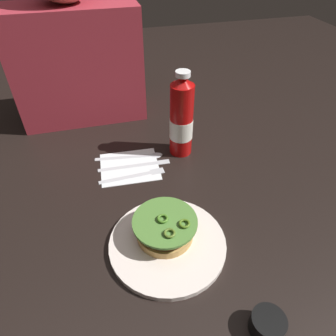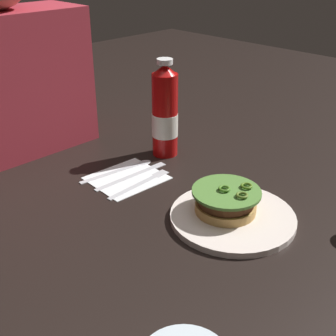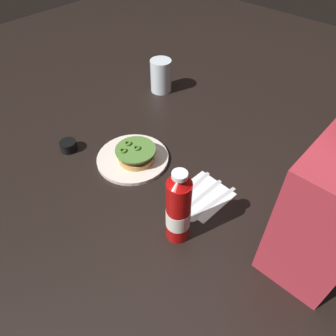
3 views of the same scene
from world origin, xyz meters
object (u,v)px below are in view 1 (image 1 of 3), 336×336
object	(u,v)px
dinner_plate	(168,243)
fork_utensil	(138,174)
butter_knife	(139,164)
ketchup_bottle	(181,119)
napkin	(130,166)
spoon_utensil	(138,155)
diner_person	(75,49)
burger_sandwich	(165,228)
condiment_cup	(267,324)

from	to	relation	value
dinner_plate	fork_utensil	xyz separation A→B (m)	(-0.02, 0.23, -0.00)
fork_utensil	dinner_plate	bearing A→B (deg)	-85.24
dinner_plate	butter_knife	xyz separation A→B (m)	(-0.01, 0.27, -0.00)
ketchup_bottle	dinner_plate	bearing A→B (deg)	-111.21
napkin	spoon_utensil	distance (m)	0.05
napkin	diner_person	bearing A→B (deg)	106.64
burger_sandwich	ketchup_bottle	world-z (taller)	ketchup_bottle
ketchup_bottle	spoon_utensil	distance (m)	0.16
fork_utensil	diner_person	distance (m)	0.43
napkin	spoon_utensil	size ratio (longest dim) A/B	0.82
condiment_cup	fork_utensil	xyz separation A→B (m)	(-0.13, 0.43, -0.01)
condiment_cup	diner_person	size ratio (longest dim) A/B	0.11
dinner_plate	diner_person	xyz separation A→B (m)	(-0.13, 0.58, 0.21)
diner_person	condiment_cup	bearing A→B (deg)	-72.76
dinner_plate	spoon_utensil	world-z (taller)	dinner_plate
diner_person	napkin	bearing A→B (deg)	-73.36
spoon_utensil	ketchup_bottle	bearing A→B (deg)	-2.10
burger_sandwich	fork_utensil	size ratio (longest dim) A/B	0.76
dinner_plate	ketchup_bottle	world-z (taller)	ketchup_bottle
burger_sandwich	ketchup_bottle	size ratio (longest dim) A/B	0.55
napkin	ketchup_bottle	bearing A→B (deg)	12.18
dinner_plate	fork_utensil	size ratio (longest dim) A/B	1.38
condiment_cup	ketchup_bottle	bearing A→B (deg)	89.64
dinner_plate	spoon_utensil	bearing A→B (deg)	90.71
ketchup_bottle	diner_person	distance (m)	0.39
ketchup_bottle	spoon_utensil	world-z (taller)	ketchup_bottle
burger_sandwich	spoon_utensil	world-z (taller)	burger_sandwich
napkin	fork_utensil	xyz separation A→B (m)	(0.02, -0.04, 0.00)
condiment_cup	fork_utensil	world-z (taller)	condiment_cup
ketchup_bottle	fork_utensil	size ratio (longest dim) A/B	1.37
fork_utensil	spoon_utensil	distance (m)	0.08
fork_utensil	burger_sandwich	bearing A→B (deg)	-85.04
fork_utensil	butter_knife	bearing A→B (deg)	76.68
diner_person	dinner_plate	bearing A→B (deg)	-77.59
butter_knife	fork_utensil	bearing A→B (deg)	-103.32
burger_sandwich	napkin	xyz separation A→B (m)	(-0.03, 0.25, -0.03)
condiment_cup	spoon_utensil	world-z (taller)	condiment_cup
ketchup_bottle	napkin	distance (m)	0.19
burger_sandwich	condiment_cup	bearing A→B (deg)	-62.07
burger_sandwich	butter_knife	size ratio (longest dim) A/B	0.67
dinner_plate	ketchup_bottle	distance (m)	0.34
dinner_plate	butter_knife	size ratio (longest dim) A/B	1.22
ketchup_bottle	fork_utensil	world-z (taller)	ketchup_bottle
spoon_utensil	fork_utensil	bearing A→B (deg)	-101.09
condiment_cup	butter_knife	size ratio (longest dim) A/B	0.29
dinner_plate	butter_knife	world-z (taller)	dinner_plate
dinner_plate	spoon_utensil	size ratio (longest dim) A/B	1.27
fork_utensil	butter_knife	distance (m)	0.04
fork_utensil	butter_knife	size ratio (longest dim) A/B	0.89
condiment_cup	diner_person	distance (m)	0.85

